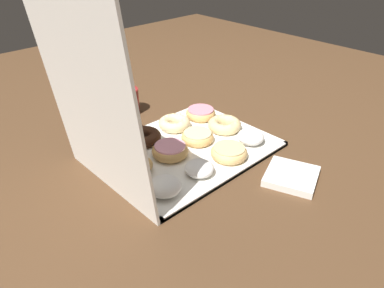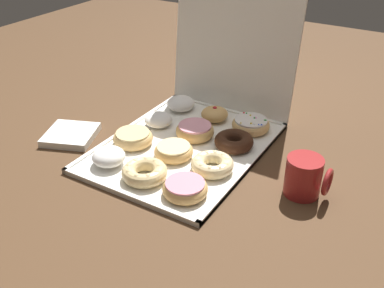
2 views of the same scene
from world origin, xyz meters
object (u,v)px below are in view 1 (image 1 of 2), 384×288
Objects in this scene: cruller_donut_1 at (225,125)px; jelly_filled_donut_10 at (138,165)px; pink_frosted_donut_2 at (201,113)px; powdered_filled_donut_9 at (165,186)px; cruller_donut_5 at (174,123)px; donut_box at (185,150)px; powdered_filled_donut_0 at (251,137)px; pink_frosted_donut_7 at (169,150)px; sprinkle_donut_11 at (115,149)px; chocolate_cake_ring_donut_8 at (144,137)px; glazed_ring_donut_4 at (197,137)px; napkin_stack at (291,176)px; coffee_mug at (127,100)px; glazed_ring_donut_3 at (229,152)px; powdered_filled_donut_6 at (199,168)px.

cruller_donut_1 is 1.38× the size of jelly_filled_donut_10.
pink_frosted_donut_2 is 0.47m from powdered_filled_donut_9.
pink_frosted_donut_2 is 0.13m from cruller_donut_5.
donut_box is 0.23m from pink_frosted_donut_2.
cruller_donut_5 is (0.25, 0.12, -0.00)m from powdered_filled_donut_0.
cruller_donut_5 is at bearing -45.77° from pink_frosted_donut_7.
chocolate_cake_ring_donut_8 is at bearing -89.67° from sprinkle_donut_11.
pink_frosted_donut_7 is at bearing 91.04° from glazed_ring_donut_4.
napkin_stack is at bearing -136.58° from jelly_filled_donut_10.
coffee_mug is 0.70m from napkin_stack.
pink_frosted_donut_2 is at bearing -92.98° from cruller_donut_5.
glazed_ring_donut_3 reaches higher than glazed_ring_donut_4.
sprinkle_donut_11 is (0.26, -0.01, -0.00)m from powdered_filled_donut_9.
glazed_ring_donut_4 is 0.13m from cruller_donut_5.
cruller_donut_1 is 1.02× the size of sprinkle_donut_11.
sprinkle_donut_11 is (0.13, -0.00, -0.00)m from jelly_filled_donut_10.
pink_frosted_donut_7 reaches higher than pink_frosted_donut_2.
napkin_stack is (-0.20, 0.06, -0.02)m from powdered_filled_donut_0.
pink_frosted_donut_2 is 0.29m from glazed_ring_donut_3.
donut_box is 6.02× the size of powdered_filled_donut_9.
powdered_filled_donut_6 is 0.27m from napkin_stack.
pink_frosted_donut_2 is 1.02× the size of coffee_mug.
glazed_ring_donut_4 is (0.01, -0.06, 0.02)m from donut_box.
jelly_filled_donut_10 reaches higher than glazed_ring_donut_4.
cruller_donut_1 is 1.09× the size of coffee_mug.
jelly_filled_donut_10 is (-0.13, 0.12, 0.00)m from chocolate_cake_ring_donut_8.
powdered_filled_donut_6 is (-0.27, 0.13, 0.00)m from cruller_donut_5.
napkin_stack is (-0.45, 0.07, -0.02)m from pink_frosted_donut_2.
jelly_filled_donut_10 reaches higher than pink_frosted_donut_7.
powdered_filled_donut_0 reaches higher than cruller_donut_5.
glazed_ring_donut_3 is (-0.26, 0.13, 0.00)m from pink_frosted_donut_2.
chocolate_cake_ring_donut_8 is 1.23× the size of powdered_filled_donut_9.
sprinkle_donut_11 is at bearing 91.16° from cruller_donut_5.
donut_box is 4.79× the size of pink_frosted_donut_7.
pink_frosted_donut_2 reaches higher than napkin_stack.
chocolate_cake_ring_donut_8 is at bearing 45.44° from powdered_filled_donut_0.
pink_frosted_donut_2 is at bearing -90.21° from sprinkle_donut_11.
powdered_filled_donut_6 reaches higher than chocolate_cake_ring_donut_8.
powdered_filled_donut_0 is 1.03× the size of powdered_filled_donut_6.
jelly_filled_donut_10 is (0.12, 0.37, -0.00)m from powdered_filled_donut_0.
glazed_ring_donut_3 is (-0.01, 0.12, -0.00)m from powdered_filled_donut_0.
cruller_donut_5 is 0.30m from powdered_filled_donut_6.
powdered_filled_donut_9 reaches higher than napkin_stack.
sprinkle_donut_11 reaches higher than glazed_ring_donut_4.
glazed_ring_donut_4 is 0.25m from jelly_filled_donut_10.
glazed_ring_donut_4 is 1.00× the size of coffee_mug.
sprinkle_donut_11 reaches higher than napkin_stack.
coffee_mug is at bearing 5.28° from glazed_ring_donut_4.
chocolate_cake_ring_donut_8 is (0.26, 0.13, -0.00)m from glazed_ring_donut_3.
pink_frosted_donut_2 is at bearing -45.16° from powdered_filled_donut_6.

